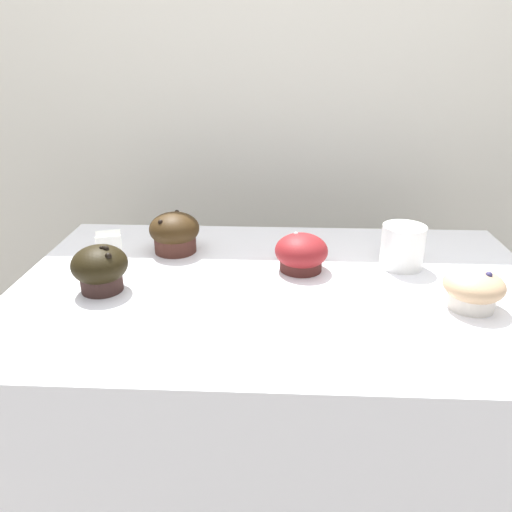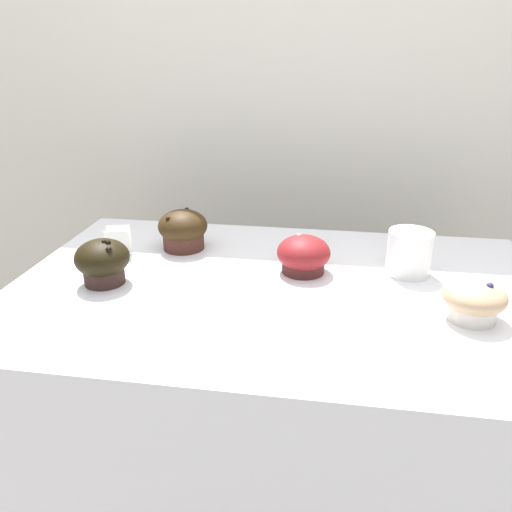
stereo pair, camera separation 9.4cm
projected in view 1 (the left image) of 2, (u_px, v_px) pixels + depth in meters
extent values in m
cube|color=beige|center=(281.00, 192.00, 1.48)|extent=(3.20, 0.10, 1.80)
cube|color=silver|center=(276.00, 464.00, 1.11)|extent=(1.00, 0.64, 0.89)
cylinder|color=#491E1B|center=(301.00, 260.00, 0.99)|extent=(0.08, 0.08, 0.04)
ellipsoid|color=maroon|center=(301.00, 251.00, 0.98)|extent=(0.10, 0.10, 0.07)
sphere|color=white|center=(296.00, 234.00, 0.98)|extent=(0.01, 0.01, 0.01)
cylinder|color=silver|center=(472.00, 296.00, 0.84)|extent=(0.08, 0.08, 0.04)
ellipsoid|color=tan|center=(474.00, 285.00, 0.84)|extent=(0.10, 0.10, 0.05)
sphere|color=navy|center=(489.00, 275.00, 0.82)|extent=(0.01, 0.01, 0.01)
cylinder|color=#33201C|center=(101.00, 277.00, 0.90)|extent=(0.08, 0.08, 0.05)
ellipsoid|color=black|center=(100.00, 264.00, 0.89)|extent=(0.10, 0.10, 0.07)
sphere|color=black|center=(102.00, 248.00, 0.88)|extent=(0.01, 0.01, 0.01)
sphere|color=black|center=(106.00, 249.00, 0.88)|extent=(0.01, 0.01, 0.01)
sphere|color=black|center=(108.00, 256.00, 0.86)|extent=(0.01, 0.01, 0.01)
cylinder|color=#48261E|center=(175.00, 240.00, 1.08)|extent=(0.09, 0.09, 0.05)
ellipsoid|color=#33220E|center=(174.00, 229.00, 1.07)|extent=(0.11, 0.11, 0.07)
sphere|color=black|center=(177.00, 212.00, 1.09)|extent=(0.01, 0.01, 0.01)
sphere|color=black|center=(160.00, 222.00, 1.03)|extent=(0.01, 0.01, 0.01)
cylinder|color=white|center=(403.00, 247.00, 0.99)|extent=(0.09, 0.09, 0.09)
torus|color=white|center=(392.00, 234.00, 1.05)|extent=(0.02, 0.05, 0.05)
cylinder|color=black|center=(405.00, 228.00, 0.98)|extent=(0.08, 0.08, 0.01)
cube|color=white|center=(109.00, 244.00, 1.04)|extent=(0.05, 0.04, 0.06)
cube|color=silver|center=(109.00, 248.00, 1.02)|extent=(0.05, 0.04, 0.06)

